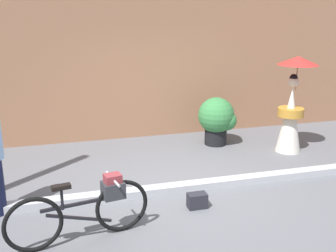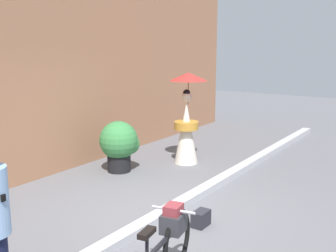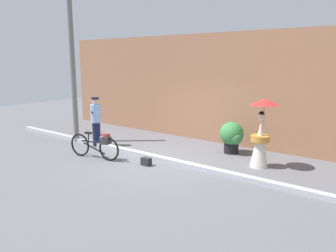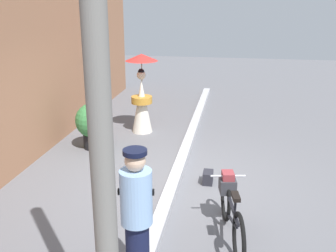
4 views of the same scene
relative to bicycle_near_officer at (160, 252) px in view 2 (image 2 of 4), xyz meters
name	(u,v)px [view 2 (image 2 of 4)]	position (x,y,z in m)	size (l,w,h in m)	color
ground_plane	(163,218)	(1.47, 0.98, -0.42)	(30.00, 30.00, 0.00)	slate
building_wall	(17,76)	(1.47, 4.03, 1.45)	(14.00, 0.40, 3.73)	#9E6B4C
sidewalk_curb	(163,214)	(1.47, 0.98, -0.36)	(14.00, 0.20, 0.12)	#B2B2B7
bicycle_near_officer	(160,252)	(0.00, 0.00, 0.00)	(1.73, 0.50, 0.79)	black
person_with_parasol	(187,120)	(4.04, 2.17, 0.48)	(0.75, 0.75, 1.84)	silver
potted_plant_by_door	(120,144)	(2.85, 2.93, 0.12)	(0.75, 0.73, 0.98)	black
backpack_on_pavement	(201,218)	(1.54, 0.41, -0.31)	(0.27, 0.17, 0.21)	#26262D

